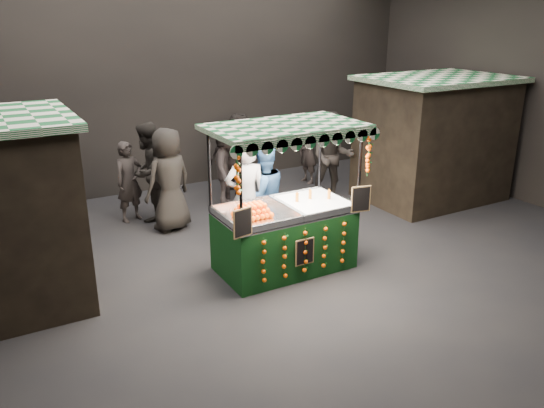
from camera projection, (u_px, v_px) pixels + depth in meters
ground at (292, 267)px, 8.64m from camera, size 12.00×12.00×0.00m
market_hall at (295, 47)px, 7.51m from camera, size 12.10×10.10×5.05m
neighbour_stall_right at (433, 139)px, 11.47m from camera, size 3.00×2.20×2.60m
juice_stall at (286, 226)px, 8.37m from camera, size 2.37×1.39×2.30m
vendor_grey at (246, 197)px, 8.95m from camera, size 0.79×0.63×1.90m
vendor_blue at (263, 196)px, 9.25m from camera, size 0.88×0.70×1.76m
shopper_0 at (129, 182)px, 10.35m from camera, size 0.66×0.53×1.56m
shopper_1 at (332, 157)px, 11.45m from camera, size 1.16×1.09×1.90m
shopper_2 at (233, 160)px, 11.60m from camera, size 1.07×0.68×1.69m
shopper_3 at (226, 166)px, 11.21m from camera, size 1.04×1.24×1.67m
shopper_4 at (169, 180)px, 9.85m from camera, size 1.08×0.87×1.91m
shopper_5 at (240, 152)px, 12.11m from camera, size 1.09×1.71×1.76m
shopper_6 at (308, 151)px, 12.70m from camera, size 0.41×0.58×1.52m
shopper_7 at (148, 172)px, 10.36m from camera, size 1.14×1.17×1.90m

